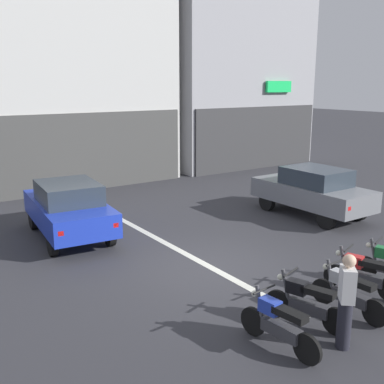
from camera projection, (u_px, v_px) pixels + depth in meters
The scene contains 10 objects.
ground_plane at pixel (212, 268), 11.13m from camera, with size 120.00×120.00×0.00m, color #333338.
lane_centre_line at pixel (108, 212), 15.94m from camera, with size 0.20×18.00×0.01m, color silver.
building_mid_block at pixel (55, 61), 21.98m from camera, with size 8.33×9.13×10.80m.
car_blue_crossing_near at pixel (68, 208), 13.18m from camera, with size 2.14×4.25×1.64m.
car_grey_parked_kerbside at pixel (313, 190), 15.37m from camera, with size 1.77×4.10×1.64m.
motorcycle_blue_row_leftmost at pixel (278, 323), 7.65m from camera, with size 0.55×1.67×0.98m.
motorcycle_black_row_left_mid at pixel (306, 302), 8.41m from camera, with size 0.65×1.61×0.98m.
motorcycle_silver_row_centre at pixel (348, 292), 8.81m from camera, with size 0.55×1.67×0.98m.
motorcycle_red_row_right_mid at pixel (362, 274), 9.65m from camera, with size 0.67×1.61×0.98m.
person_by_motorcycles at pixel (346, 301), 7.58m from camera, with size 0.40×0.41×1.67m.
Camera 1 is at (-6.29, -8.31, 4.35)m, focal length 43.06 mm.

